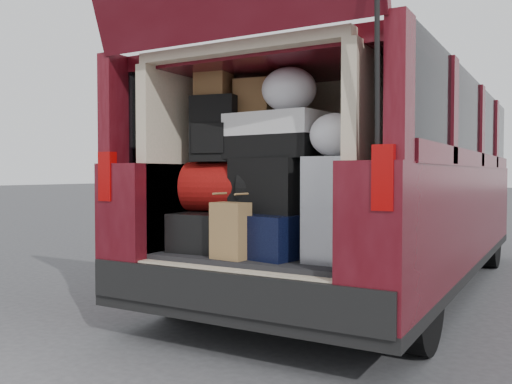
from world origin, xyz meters
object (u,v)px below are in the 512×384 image
Objects in this scene: black_hardshell at (220,230)px; twotone_duffel at (274,136)px; kraft_bag at (230,231)px; red_duffel at (224,187)px; navy_hardshell at (278,234)px; backpack at (216,129)px; silver_roller at (335,209)px; black_soft_case at (270,186)px.

black_hardshell is 0.71m from twotone_duffel.
kraft_bag is 0.65× the size of red_duffel.
backpack is (-0.44, -0.02, 0.65)m from navy_hardshell.
backpack reaches higher than silver_roller.
black_hardshell is 1.31× the size of black_soft_case.
red_duffel is 0.37m from backpack.
twotone_duffel reaches higher than silver_roller.
twotone_duffel is at bearing -2.23° from backpack.
black_soft_case is at bearing -7.39° from black_hardshell.
twotone_duffel is at bearing 100.92° from black_soft_case.
backpack is at bearing -166.34° from navy_hardshell.
black_soft_case is at bearing -8.40° from backpack.
silver_roller is 0.60m from kraft_bag.
kraft_bag is 0.66m from twotone_duffel.
silver_roller is at bearing -7.44° from twotone_duffel.
backpack is 0.40m from twotone_duffel.
silver_roller is at bearing -9.68° from black_hardshell.
kraft_bag is at bearing -101.69° from twotone_duffel.
black_soft_case is 1.10× the size of backpack.
red_duffel is at bearing -176.53° from black_soft_case.
kraft_bag is at bearing -106.55° from navy_hardshell.
red_duffel is at bearing -174.09° from twotone_duffel.
backpack is at bearing 142.52° from kraft_bag.
red_duffel is (0.02, 0.02, 0.28)m from black_hardshell.
twotone_duffel is (0.36, 0.00, 0.32)m from red_duffel.
backpack reaches higher than navy_hardshell.
black_hardshell is 0.97× the size of twotone_duffel.
silver_roller is 0.82m from red_duffel.
backpack is at bearing 178.65° from silver_roller.
kraft_bag is 0.48m from red_duffel.
navy_hardshell is 0.33m from kraft_bag.
navy_hardshell is at bearing -7.28° from black_hardshell.
navy_hardshell is 1.77× the size of kraft_bag.
twotone_duffel is at bearing -6.98° from red_duffel.
silver_roller is 0.62m from twotone_duffel.
silver_roller is at bearing -14.38° from red_duffel.
black_hardshell is at bearing 75.62° from backpack.
red_duffel is 0.80× the size of twotone_duffel.
navy_hardshell is at bearing 7.26° from black_soft_case.
twotone_duffel is (0.39, 0.06, -0.05)m from backpack.
red_duffel is 1.08× the size of black_soft_case.
silver_roller and black_soft_case have the same top height.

